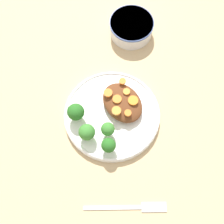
# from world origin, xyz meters

# --- Properties ---
(ground_plane) EXTENTS (4.00, 4.00, 0.00)m
(ground_plane) POSITION_xyz_m (0.00, 0.00, 0.00)
(ground_plane) COLOR tan
(plate) EXTENTS (0.26, 0.26, 0.02)m
(plate) POSITION_xyz_m (0.00, 0.00, 0.01)
(plate) COLOR white
(plate) RESTS_ON ground_plane
(dip_bowl) EXTENTS (0.13, 0.13, 0.05)m
(dip_bowl) POSITION_xyz_m (0.19, -0.20, 0.03)
(dip_bowl) COLOR silver
(dip_bowl) RESTS_ON ground_plane
(stew_mound) EXTENTS (0.12, 0.09, 0.03)m
(stew_mound) POSITION_xyz_m (0.01, -0.04, 0.03)
(stew_mound) COLOR brown
(stew_mound) RESTS_ON plate
(broccoli_floret_0) EXTENTS (0.04, 0.04, 0.06)m
(broccoli_floret_0) POSITION_xyz_m (-0.01, 0.09, 0.05)
(broccoli_floret_0) COLOR #759E51
(broccoli_floret_0) RESTS_ON plate
(broccoli_floret_1) EXTENTS (0.04, 0.04, 0.05)m
(broccoli_floret_1) POSITION_xyz_m (-0.07, 0.06, 0.05)
(broccoli_floret_1) COLOR #7FA85B
(broccoli_floret_1) RESTS_ON plate
(broccoli_floret_2) EXTENTS (0.05, 0.05, 0.06)m
(broccoli_floret_2) POSITION_xyz_m (0.05, 0.08, 0.05)
(broccoli_floret_2) COLOR #7FA85B
(broccoli_floret_2) RESTS_ON plate
(broccoli_floret_3) EXTENTS (0.04, 0.04, 0.05)m
(broccoli_floret_3) POSITION_xyz_m (-0.04, 0.04, 0.05)
(broccoli_floret_3) COLOR #7FA85B
(broccoli_floret_3) RESTS_ON plate
(carrot_slice_0) EXTENTS (0.02, 0.02, 0.00)m
(carrot_slice_0) POSITION_xyz_m (0.02, -0.03, 0.05)
(carrot_slice_0) COLOR orange
(carrot_slice_0) RESTS_ON stew_mound
(carrot_slice_1) EXTENTS (0.02, 0.02, 0.00)m
(carrot_slice_1) POSITION_xyz_m (0.02, -0.06, 0.05)
(carrot_slice_1) COLOR orange
(carrot_slice_1) RESTS_ON stew_mound
(carrot_slice_2) EXTENTS (0.02, 0.02, 0.01)m
(carrot_slice_2) POSITION_xyz_m (0.05, -0.07, 0.05)
(carrot_slice_2) COLOR orange
(carrot_slice_2) RESTS_ON stew_mound
(carrot_slice_3) EXTENTS (0.02, 0.02, 0.01)m
(carrot_slice_3) POSITION_xyz_m (0.04, -0.02, 0.05)
(carrot_slice_3) COLOR orange
(carrot_slice_3) RESTS_ON stew_mound
(carrot_slice_4) EXTENTS (0.03, 0.03, 0.00)m
(carrot_slice_4) POSITION_xyz_m (-0.01, -0.06, 0.05)
(carrot_slice_4) COLOR orange
(carrot_slice_4) RESTS_ON stew_mound
(carrot_slice_5) EXTENTS (0.02, 0.02, 0.01)m
(carrot_slice_5) POSITION_xyz_m (-0.03, -0.03, 0.05)
(carrot_slice_5) COLOR orange
(carrot_slice_5) RESTS_ON stew_mound
(carrot_slice_6) EXTENTS (0.02, 0.02, 0.01)m
(carrot_slice_6) POSITION_xyz_m (-0.01, -0.01, 0.05)
(carrot_slice_6) COLOR orange
(carrot_slice_6) RESTS_ON stew_mound
(fork) EXTENTS (0.13, 0.18, 0.01)m
(fork) POSITION_xyz_m (-0.23, 0.09, 0.00)
(fork) COLOR silver
(fork) RESTS_ON ground_plane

